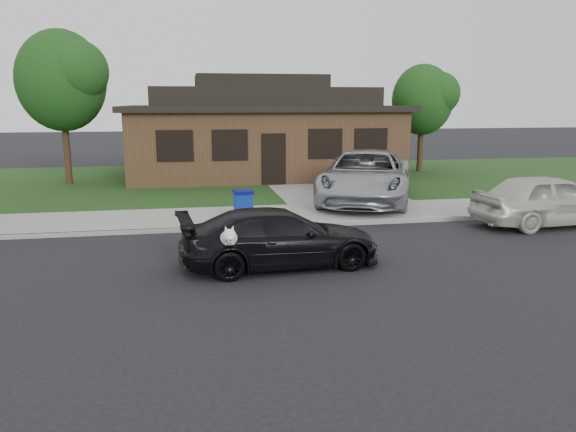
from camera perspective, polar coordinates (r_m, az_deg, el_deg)
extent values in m
plane|color=black|center=(12.52, -11.63, -5.22)|extent=(120.00, 120.00, 0.00)
cube|color=gray|center=(17.35, -11.40, -0.32)|extent=(60.00, 3.00, 0.12)
cube|color=gray|center=(15.89, -11.45, -1.42)|extent=(60.00, 0.12, 0.12)
cube|color=#193814|center=(25.24, -11.21, 3.36)|extent=(60.00, 13.00, 0.13)
cube|color=gray|center=(22.98, 3.88, 2.78)|extent=(4.50, 13.00, 0.14)
imported|color=black|center=(12.26, -0.83, -2.24)|extent=(4.53, 2.16, 1.28)
ellipsoid|color=white|center=(11.26, -6.03, -2.23)|extent=(0.34, 0.40, 0.30)
sphere|color=white|center=(11.01, -5.95, -2.01)|extent=(0.26, 0.26, 0.26)
cube|color=white|center=(10.90, -5.89, -2.39)|extent=(0.09, 0.12, 0.07)
sphere|color=black|center=(10.84, -5.86, -2.47)|extent=(0.04, 0.04, 0.04)
cone|color=white|center=(11.02, -6.33, -1.28)|extent=(0.11, 0.11, 0.14)
cone|color=white|center=(11.03, -5.64, -1.25)|extent=(0.11, 0.11, 0.14)
imported|color=#A8ABAF|center=(19.68, 7.89, 4.03)|extent=(5.15, 7.00, 1.77)
imported|color=beige|center=(17.95, 25.02, 1.50)|extent=(4.61, 2.11, 1.53)
cube|color=#0D2997|center=(16.52, -4.57, 0.92)|extent=(0.54, 0.54, 0.81)
cube|color=#070A5A|center=(16.44, -4.59, 2.47)|extent=(0.59, 0.59, 0.09)
cylinder|color=black|center=(16.32, -5.08, -0.44)|extent=(0.06, 0.13, 0.13)
cylinder|color=black|center=(16.36, -3.83, -0.39)|extent=(0.06, 0.13, 0.13)
cube|color=#422B1C|center=(27.31, -2.82, 7.47)|extent=(12.00, 8.00, 3.00)
cube|color=black|center=(27.25, -2.85, 10.88)|extent=(12.60, 8.60, 0.25)
cube|color=black|center=(27.25, -2.86, 11.99)|extent=(10.00, 6.50, 0.80)
cube|color=black|center=(27.26, -2.88, 13.46)|extent=(6.00, 3.50, 0.60)
cube|color=black|center=(23.38, -1.46, 5.82)|extent=(1.00, 0.06, 2.10)
cube|color=black|center=(23.04, -11.41, 7.01)|extent=(1.30, 0.05, 1.10)
cube|color=black|center=(23.11, -5.91, 7.19)|extent=(1.30, 0.05, 1.10)
cube|color=black|center=(23.77, 3.82, 7.34)|extent=(1.30, 0.05, 1.10)
cube|color=black|center=(24.35, 8.42, 7.34)|extent=(1.30, 0.05, 1.10)
cylinder|color=#332114|center=(25.55, -21.51, 5.82)|extent=(0.28, 0.28, 2.48)
ellipsoid|color=#143811|center=(25.47, -22.02, 12.62)|extent=(3.60, 3.60, 4.14)
sphere|color=#26591E|center=(24.83, -20.66, 13.61)|extent=(2.52, 2.52, 2.52)
cylinder|color=#332114|center=(29.06, 13.26, 6.46)|extent=(0.28, 0.28, 2.03)
ellipsoid|color=#143811|center=(28.96, 13.50, 11.42)|extent=(3.00, 3.00, 3.45)
sphere|color=#26591E|center=(28.80, 15.01, 11.94)|extent=(2.10, 2.10, 2.10)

